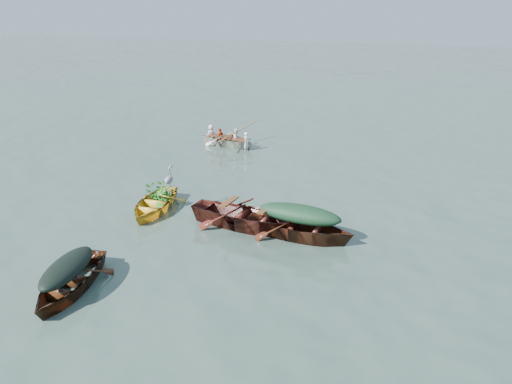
% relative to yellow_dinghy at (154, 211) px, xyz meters
% --- Properties ---
extents(ground, '(140.00, 140.00, 0.00)m').
position_rel_yellow_dinghy_xyz_m(ground, '(3.26, -0.73, 0.00)').
color(ground, '#3A5147').
rests_on(ground, ground).
extents(yellow_dinghy, '(1.76, 3.54, 0.94)m').
position_rel_yellow_dinghy_xyz_m(yellow_dinghy, '(0.00, 0.00, 0.00)').
color(yellow_dinghy, gold).
rests_on(yellow_dinghy, ground).
extents(dark_covered_boat, '(1.84, 3.84, 0.92)m').
position_rel_yellow_dinghy_xyz_m(dark_covered_boat, '(0.39, -4.84, 0.00)').
color(dark_covered_boat, '#41240F').
rests_on(dark_covered_boat, ground).
extents(green_tarp_boat, '(4.55, 1.89, 1.03)m').
position_rel_yellow_dinghy_xyz_m(green_tarp_boat, '(4.89, -0.52, 0.00)').
color(green_tarp_boat, '#431A0F').
rests_on(green_tarp_boat, ground).
extents(open_wooden_boat, '(5.19, 2.32, 1.21)m').
position_rel_yellow_dinghy_xyz_m(open_wooden_boat, '(3.29, -0.33, 0.00)').
color(open_wooden_boat, '#571F15').
rests_on(open_wooden_boat, ground).
extents(rowed_boat, '(3.98, 2.09, 0.88)m').
position_rel_yellow_dinghy_xyz_m(rowed_boat, '(-0.33, 7.85, 0.00)').
color(rowed_boat, silver).
rests_on(rowed_boat, ground).
extents(dark_tarp_cover, '(1.01, 2.11, 0.40)m').
position_rel_yellow_dinghy_xyz_m(dark_tarp_cover, '(0.39, -4.84, 0.66)').
color(dark_tarp_cover, black).
rests_on(dark_tarp_cover, dark_covered_boat).
extents(green_tarp_cover, '(2.50, 1.04, 0.52)m').
position_rel_yellow_dinghy_xyz_m(green_tarp_cover, '(4.89, -0.52, 0.78)').
color(green_tarp_cover, '#14321E').
rests_on(green_tarp_cover, green_tarp_boat).
extents(thwart_benches, '(2.62, 1.32, 0.04)m').
position_rel_yellow_dinghy_xyz_m(thwart_benches, '(3.29, -0.33, 0.62)').
color(thwart_benches, '#572F14').
rests_on(thwart_benches, open_wooden_boat).
extents(heron, '(0.31, 0.42, 0.92)m').
position_rel_yellow_dinghy_xyz_m(heron, '(0.54, 0.09, 0.93)').
color(heron, gray).
rests_on(heron, yellow_dinghy).
extents(dinghy_weeds, '(0.77, 0.95, 0.60)m').
position_rel_yellow_dinghy_xyz_m(dinghy_weeds, '(-0.02, 0.55, 0.77)').
color(dinghy_weeds, '#286119').
rests_on(dinghy_weeds, yellow_dinghy).
extents(rowers, '(2.85, 1.68, 0.76)m').
position_rel_yellow_dinghy_xyz_m(rowers, '(-0.33, 7.85, 0.82)').
color(rowers, white).
rests_on(rowers, rowed_boat).
extents(oars, '(1.25, 2.67, 0.06)m').
position_rel_yellow_dinghy_xyz_m(oars, '(-0.33, 7.85, 0.47)').
color(oars, olive).
rests_on(oars, rowed_boat).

